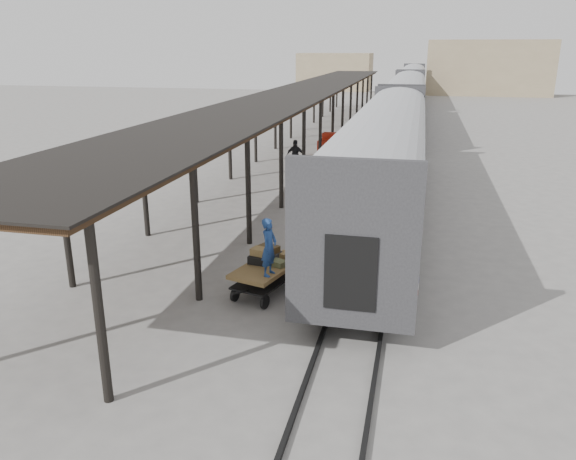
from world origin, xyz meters
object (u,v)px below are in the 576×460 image
(baggage_cart, at_px, (267,272))
(porter, at_px, (269,247))
(luggage_tug, at_px, (329,146))
(pedestrian, at_px, (296,156))

(baggage_cart, relative_size, porter, 1.61)
(luggage_tug, bearing_deg, baggage_cart, -78.45)
(baggage_cart, height_order, luggage_tug, luggage_tug)
(luggage_tug, relative_size, pedestrian, 0.96)
(baggage_cart, relative_size, luggage_tug, 1.45)
(baggage_cart, relative_size, pedestrian, 1.39)
(porter, relative_size, pedestrian, 0.87)
(luggage_tug, distance_m, pedestrian, 5.53)
(baggage_cart, bearing_deg, pedestrian, 115.39)
(baggage_cart, height_order, pedestrian, pedestrian)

